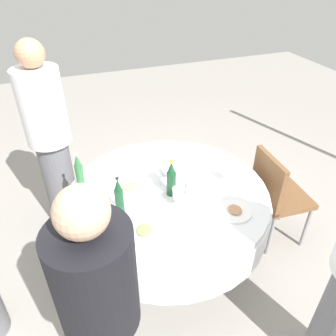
% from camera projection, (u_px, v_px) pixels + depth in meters
% --- Properties ---
extents(ground_plane, '(10.00, 10.00, 0.00)m').
position_uv_depth(ground_plane, '(168.00, 260.00, 2.75)').
color(ground_plane, gray).
extents(dining_table, '(1.46, 1.46, 0.74)m').
position_uv_depth(dining_table, '(168.00, 207.00, 2.41)').
color(dining_table, white).
rests_on(dining_table, ground_plane).
extents(bottle_green_far, '(0.06, 0.06, 0.26)m').
position_uv_depth(bottle_green_far, '(79.00, 171.00, 2.32)').
color(bottle_green_far, '#2D6B38').
rests_on(bottle_green_far, dining_table).
extents(bottle_dark_green_left, '(0.06, 0.06, 0.28)m').
position_uv_depth(bottle_dark_green_left, '(119.00, 197.00, 2.07)').
color(bottle_dark_green_left, '#194728').
rests_on(bottle_dark_green_left, dining_table).
extents(bottle_dark_green_outer, '(0.07, 0.07, 0.28)m').
position_uv_depth(bottle_dark_green_outer, '(171.00, 179.00, 2.23)').
color(bottle_dark_green_outer, '#194728').
rests_on(bottle_dark_green_outer, dining_table).
extents(wine_glass_east, '(0.08, 0.08, 0.14)m').
position_uv_depth(wine_glass_east, '(178.00, 193.00, 2.14)').
color(wine_glass_east, white).
rests_on(wine_glass_east, dining_table).
extents(wine_glass_mid, '(0.07, 0.07, 0.14)m').
position_uv_depth(wine_glass_mid, '(163.00, 172.00, 2.35)').
color(wine_glass_mid, white).
rests_on(wine_glass_mid, dining_table).
extents(wine_glass_front, '(0.07, 0.07, 0.15)m').
position_uv_depth(wine_glass_front, '(190.00, 185.00, 2.20)').
color(wine_glass_front, white).
rests_on(wine_glass_front, dining_table).
extents(wine_glass_north, '(0.07, 0.07, 0.13)m').
position_uv_depth(wine_glass_north, '(229.00, 170.00, 2.37)').
color(wine_glass_north, white).
rests_on(wine_glass_north, dining_table).
extents(wine_glass_south, '(0.06, 0.06, 0.14)m').
position_uv_depth(wine_glass_south, '(81.00, 207.00, 2.03)').
color(wine_glass_south, white).
rests_on(wine_glass_south, dining_table).
extents(plate_south, '(0.24, 0.24, 0.04)m').
position_uv_depth(plate_south, '(144.00, 232.00, 1.98)').
color(plate_south, white).
rests_on(plate_south, dining_table).
extents(plate_west, '(0.22, 0.22, 0.04)m').
position_uv_depth(plate_west, '(235.00, 211.00, 2.13)').
color(plate_west, white).
rests_on(plate_west, dining_table).
extents(plate_near, '(0.26, 0.26, 0.04)m').
position_uv_depth(plate_near, '(131.00, 188.00, 2.33)').
color(plate_near, white).
rests_on(plate_near, dining_table).
extents(plate_rear, '(0.22, 0.22, 0.02)m').
position_uv_depth(plate_rear, '(182.00, 164.00, 2.59)').
color(plate_rear, white).
rests_on(plate_rear, dining_table).
extents(fork_left, '(0.17, 0.10, 0.00)m').
position_uv_depth(fork_left, '(114.00, 169.00, 2.55)').
color(fork_left, silver).
rests_on(fork_left, dining_table).
extents(folded_napkin, '(0.17, 0.17, 0.02)m').
position_uv_depth(folded_napkin, '(225.00, 163.00, 2.60)').
color(folded_napkin, white).
rests_on(folded_napkin, dining_table).
extents(person_far, '(0.34, 0.34, 1.67)m').
position_uv_depth(person_far, '(50.00, 141.00, 2.64)').
color(person_far, slate).
rests_on(person_far, ground_plane).
extents(person_east, '(0.34, 0.34, 1.55)m').
position_uv_depth(person_east, '(103.00, 318.00, 1.47)').
color(person_east, slate).
rests_on(person_east, ground_plane).
extents(chair_front, '(0.43, 0.43, 0.87)m').
position_uv_depth(chair_front, '(276.00, 192.00, 2.67)').
color(chair_front, brown).
rests_on(chair_front, ground_plane).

